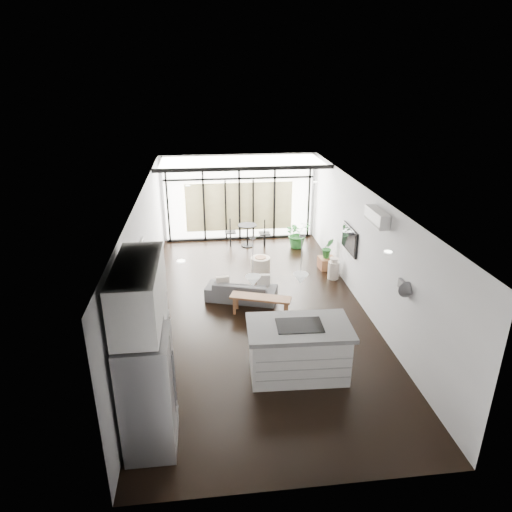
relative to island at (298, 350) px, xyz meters
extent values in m
cube|color=black|center=(-0.45, 2.50, -0.51)|extent=(5.00, 10.00, 0.00)
cube|color=white|center=(-0.45, 2.50, 2.29)|extent=(5.00, 10.00, 0.00)
cube|color=silver|center=(-2.95, 2.50, 0.89)|extent=(0.02, 10.00, 2.80)
cube|color=silver|center=(2.05, 2.50, 0.89)|extent=(0.02, 10.00, 2.80)
cube|color=silver|center=(-0.45, 7.50, 0.89)|extent=(5.00, 0.02, 2.80)
cube|color=silver|center=(-0.45, -2.50, 0.89)|extent=(5.00, 0.02, 2.80)
cube|color=black|center=(-0.45, 7.38, 0.89)|extent=(5.00, 0.20, 2.80)
cube|color=white|center=(-0.45, 6.50, 2.26)|extent=(4.70, 1.90, 0.06)
cube|color=#F4EAA1|center=(-0.45, 7.45, 0.59)|extent=(3.50, 0.02, 1.60)
cube|color=silver|center=(0.00, 0.00, 0.00)|extent=(1.92, 1.19, 1.02)
cube|color=black|center=(0.00, 0.00, 0.52)|extent=(0.85, 0.58, 0.01)
cube|color=gray|center=(-2.52, -1.45, 0.43)|extent=(0.73, 0.91, 1.88)
cube|color=silver|center=(-2.59, -0.55, 0.76)|extent=(0.66, 0.69, 2.54)
cube|color=silver|center=(-2.57, -1.00, 1.84)|extent=(0.62, 1.75, 0.86)
cone|color=white|center=(-0.85, -0.15, 1.51)|extent=(0.26, 0.26, 0.18)
cone|color=white|center=(-0.05, -0.15, 1.51)|extent=(0.26, 0.26, 0.18)
imported|color=#4E4E51|center=(-0.78, 3.06, -0.18)|extent=(1.78, 0.99, 0.67)
cube|color=brown|center=(-0.40, 2.29, -0.29)|extent=(1.43, 0.78, 0.45)
cylinder|color=beige|center=(-0.11, 4.64, -0.29)|extent=(0.65, 0.65, 0.44)
cube|color=brown|center=(1.80, 4.67, -0.35)|extent=(0.47, 0.47, 0.33)
imported|color=#246A29|center=(1.31, 6.43, -0.16)|extent=(1.05, 1.11, 0.70)
imported|color=#246A29|center=(1.80, 4.67, -0.05)|extent=(0.33, 0.59, 0.26)
cylinder|color=beige|center=(1.80, 4.00, -0.21)|extent=(0.31, 0.31, 0.60)
cube|color=black|center=(-0.27, 6.72, -0.15)|extent=(1.62, 0.93, 0.73)
cube|color=black|center=(2.01, 3.50, 0.79)|extent=(0.05, 1.10, 0.65)
cube|color=silver|center=(1.93, 1.70, 1.94)|extent=(0.22, 0.90, 0.30)
cube|color=black|center=(-2.92, 2.00, 1.04)|extent=(0.04, 0.70, 0.90)
camera|label=1|loc=(-1.60, -6.92, 4.75)|focal=32.00mm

